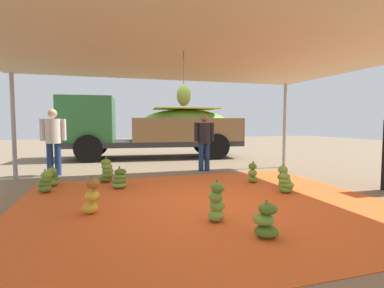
% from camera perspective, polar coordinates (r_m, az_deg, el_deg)
% --- Properties ---
extents(ground_plane, '(40.00, 40.00, 0.00)m').
position_cam_1_polar(ground_plane, '(8.13, -4.42, -5.95)').
color(ground_plane, '#7F6B51').
extents(tarp_orange, '(6.41, 5.49, 0.01)m').
position_cam_1_polar(tarp_orange, '(5.30, 2.51, -11.36)').
color(tarp_orange, '#E05B23').
rests_on(tarp_orange, ground).
extents(tent_canopy, '(8.00, 7.00, 2.69)m').
position_cam_1_polar(tent_canopy, '(5.17, 2.91, 17.50)').
color(tent_canopy, '#9EA0A5').
rests_on(tent_canopy, ground).
extents(banana_bunch_0, '(0.45, 0.45, 0.47)m').
position_cam_1_polar(banana_bunch_0, '(6.60, -13.81, -6.59)').
color(banana_bunch_0, '#6B9E38').
rests_on(banana_bunch_0, tarp_orange).
extents(banana_bunch_1, '(0.35, 0.35, 0.51)m').
position_cam_1_polar(banana_bunch_1, '(6.72, 17.28, -6.25)').
color(banana_bunch_1, '#75A83D').
rests_on(banana_bunch_1, tarp_orange).
extents(banana_bunch_2, '(0.28, 0.28, 0.51)m').
position_cam_1_polar(banana_bunch_2, '(7.11, 11.65, -5.64)').
color(banana_bunch_2, '#60932D').
rests_on(banana_bunch_2, tarp_orange).
extents(banana_bunch_3, '(0.41, 0.42, 0.46)m').
position_cam_1_polar(banana_bunch_3, '(3.88, 14.11, -14.27)').
color(banana_bunch_3, '#477523').
rests_on(banana_bunch_3, tarp_orange).
extents(banana_bunch_4, '(0.41, 0.41, 0.60)m').
position_cam_1_polar(banana_bunch_4, '(7.30, -16.14, -5.12)').
color(banana_bunch_4, '#477523').
rests_on(banana_bunch_4, tarp_orange).
extents(banana_bunch_5, '(0.35, 0.34, 0.47)m').
position_cam_1_polar(banana_bunch_5, '(6.70, -26.46, -6.68)').
color(banana_bunch_5, '#518428').
rests_on(banana_bunch_5, tarp_orange).
extents(banana_bunch_6, '(0.37, 0.39, 0.45)m').
position_cam_1_polar(banana_bunch_6, '(7.33, -25.37, -5.86)').
color(banana_bunch_6, '#6B9E38').
rests_on(banana_bunch_6, tarp_orange).
extents(banana_bunch_7, '(0.30, 0.31, 0.60)m').
position_cam_1_polar(banana_bunch_7, '(4.33, 4.76, -11.28)').
color(banana_bunch_7, '#75A83D').
rests_on(banana_bunch_7, tarp_orange).
extents(banana_bunch_8, '(0.39, 0.38, 0.45)m').
position_cam_1_polar(banana_bunch_8, '(6.28, 17.66, -7.28)').
color(banana_bunch_8, '#60932D').
rests_on(banana_bunch_8, tarp_orange).
extents(banana_bunch_9, '(0.35, 0.34, 0.59)m').
position_cam_1_polar(banana_bunch_9, '(4.89, -18.83, -9.75)').
color(banana_bunch_9, gold).
rests_on(banana_bunch_9, tarp_orange).
extents(cargo_truck_main, '(7.15, 2.92, 2.40)m').
position_cam_1_polar(cargo_truck_main, '(12.06, -8.34, 3.28)').
color(cargo_truck_main, '#2D2D2D').
rests_on(cargo_truck_main, ground).
extents(worker_0, '(0.65, 0.40, 1.78)m').
position_cam_1_polar(worker_0, '(8.73, -25.23, 1.25)').
color(worker_0, navy).
rests_on(worker_0, ground).
extents(worker_1, '(0.61, 0.37, 1.67)m').
position_cam_1_polar(worker_1, '(8.67, 2.36, 1.16)').
color(worker_1, navy).
rests_on(worker_1, ground).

